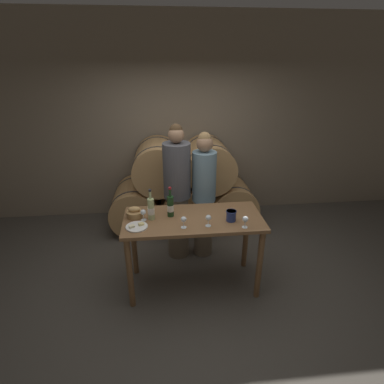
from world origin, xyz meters
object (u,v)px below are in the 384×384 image
at_px(wine_bottle_red, 170,206).
at_px(bread_basket, 134,213).
at_px(cheese_plate, 137,227).
at_px(wine_glass_left, 184,220).
at_px(wine_glass_far_left, 143,213).
at_px(wine_glass_center, 208,218).
at_px(person_left, 177,193).
at_px(person_right, 204,195).
at_px(tasting_table, 193,228).
at_px(wine_bottle_white, 151,209).
at_px(wine_glass_right, 245,220).
at_px(blue_crock, 231,215).

bearing_deg(wine_bottle_red, bread_basket, 177.95).
distance_m(cheese_plate, wine_glass_left, 0.50).
height_order(wine_bottle_red, wine_glass_far_left, wine_bottle_red).
bearing_deg(wine_glass_center, wine_glass_left, -178.25).
xyz_separation_m(person_left, person_right, (0.35, 0.00, -0.04)).
distance_m(cheese_plate, wine_glass_center, 0.75).
bearing_deg(person_left, wine_glass_center, -71.58).
height_order(tasting_table, person_right, person_right).
relative_size(person_right, wine_bottle_white, 4.88).
bearing_deg(person_left, wine_bottle_white, -117.09).
relative_size(person_left, wine_glass_right, 14.25).
bearing_deg(wine_glass_right, person_right, 108.75).
bearing_deg(bread_basket, person_left, 47.86).
distance_m(person_right, blue_crock, 0.77).
distance_m(person_right, wine_glass_left, 0.91).
xyz_separation_m(wine_glass_center, wine_glass_right, (0.37, -0.07, 0.00)).
height_order(cheese_plate, wine_glass_left, wine_glass_left).
xyz_separation_m(person_left, wine_glass_right, (0.65, -0.90, 0.07)).
relative_size(cheese_plate, wine_glass_center, 1.78).
bearing_deg(blue_crock, wine_bottle_white, 171.75).
distance_m(person_left, person_right, 0.35).
distance_m(wine_bottle_white, wine_glass_far_left, 0.09).
bearing_deg(tasting_table, wine_glass_left, -121.14).
bearing_deg(blue_crock, wine_glass_right, -53.94).
bearing_deg(cheese_plate, person_right, 44.04).
distance_m(tasting_table, wine_glass_left, 0.33).
xyz_separation_m(tasting_table, cheese_plate, (-0.61, -0.15, 0.14)).
distance_m(person_left, cheese_plate, 0.92).
height_order(tasting_table, wine_bottle_red, wine_bottle_red).
xyz_separation_m(blue_crock, bread_basket, (-1.04, 0.19, -0.02)).
relative_size(bread_basket, wine_glass_center, 1.36).
height_order(person_right, cheese_plate, person_right).
xyz_separation_m(tasting_table, wine_glass_left, (-0.12, -0.20, 0.23)).
bearing_deg(wine_glass_left, blue_crock, 10.31).
xyz_separation_m(person_right, wine_bottle_white, (-0.66, -0.62, 0.14)).
relative_size(wine_bottle_white, blue_crock, 2.96).
bearing_deg(tasting_table, bread_basket, 172.70).
distance_m(person_right, wine_glass_center, 0.84).
bearing_deg(wine_glass_right, cheese_plate, 174.23).
relative_size(wine_bottle_red, cheese_plate, 1.52).
distance_m(tasting_table, wine_glass_right, 0.62).
bearing_deg(wine_bottle_white, blue_crock, -8.25).
distance_m(wine_glass_far_left, wine_glass_left, 0.47).
height_order(tasting_table, wine_glass_center, wine_glass_center).
distance_m(bread_basket, wine_glass_left, 0.60).
xyz_separation_m(person_right, cheese_plate, (-0.81, -0.79, 0.03)).
height_order(blue_crock, wine_glass_far_left, wine_glass_far_left).
height_order(wine_bottle_white, blue_crock, wine_bottle_white).
distance_m(person_left, wine_glass_left, 0.84).
distance_m(tasting_table, blue_crock, 0.46).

